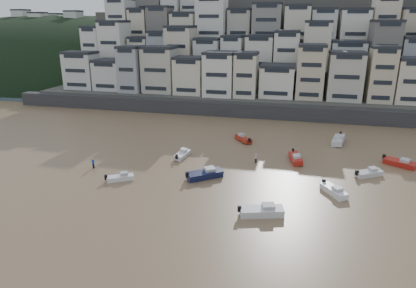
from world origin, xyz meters
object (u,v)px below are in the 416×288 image
(boat_g, at_px, (400,162))
(person_pink, at_px, (256,158))
(boat_f, at_px, (182,154))
(boat_e, at_px, (296,157))
(boat_h, at_px, (243,138))
(boat_d, at_px, (369,172))
(boat_i, at_px, (339,139))
(boat_c, at_px, (205,173))
(boat_b, at_px, (334,190))
(boat_j, at_px, (120,177))
(person_blue, at_px, (93,163))
(boat_a, at_px, (262,210))

(boat_g, xyz_separation_m, person_pink, (-23.65, -4.12, 0.12))
(boat_f, relative_size, boat_g, 0.90)
(boat_e, distance_m, boat_h, 13.87)
(boat_d, xyz_separation_m, boat_i, (-3.21, 16.05, 0.24))
(boat_c, xyz_separation_m, boat_e, (13.55, 10.68, -0.08))
(boat_h, bearing_deg, boat_e, -169.80)
(boat_b, height_order, boat_e, boat_e)
(boat_j, bearing_deg, boat_h, 25.37)
(boat_d, height_order, person_pink, person_pink)
(boat_d, height_order, boat_j, boat_d)
(boat_j, bearing_deg, boat_f, 30.95)
(boat_f, bearing_deg, person_blue, 129.56)
(boat_d, distance_m, boat_i, 16.37)
(boat_a, height_order, person_blue, person_blue)
(boat_i, bearing_deg, person_pink, -33.56)
(person_blue, bearing_deg, boat_j, -28.25)
(boat_j, height_order, person_blue, person_blue)
(boat_a, bearing_deg, boat_b, 25.96)
(boat_b, distance_m, boat_c, 19.06)
(boat_h, relative_size, boat_j, 1.15)
(boat_c, xyz_separation_m, person_blue, (-18.96, -0.29, 0.02))
(boat_i, height_order, person_pink, boat_i)
(boat_f, bearing_deg, boat_h, -31.75)
(boat_c, relative_size, person_pink, 3.57)
(boat_d, relative_size, boat_h, 0.95)
(boat_a, bearing_deg, boat_c, 118.96)
(boat_f, bearing_deg, boat_j, 158.84)
(boat_d, distance_m, boat_f, 31.08)
(boat_h, height_order, boat_j, boat_h)
(boat_d, bearing_deg, boat_e, 130.00)
(boat_g, height_order, boat_j, boat_g)
(person_blue, bearing_deg, boat_i, 29.72)
(boat_b, xyz_separation_m, boat_g, (11.55, 13.63, 0.05))
(boat_b, relative_size, boat_j, 1.16)
(boat_c, bearing_deg, boat_g, -16.08)
(boat_c, bearing_deg, boat_h, 42.77)
(boat_e, height_order, person_pink, person_pink)
(person_pink, bearing_deg, boat_f, -178.33)
(boat_c, height_order, boat_j, boat_c)
(boat_h, relative_size, person_blue, 2.92)
(boat_a, bearing_deg, person_pink, 82.36)
(boat_d, relative_size, boat_f, 0.98)
(person_blue, bearing_deg, person_pink, 18.59)
(boat_f, relative_size, boat_h, 0.97)
(person_blue, bearing_deg, boat_d, 9.26)
(boat_e, height_order, boat_i, boat_i)
(boat_i, bearing_deg, boat_g, 52.62)
(boat_h, xyz_separation_m, boat_j, (-15.46, -23.60, -0.09))
(boat_a, distance_m, boat_g, 30.39)
(boat_d, distance_m, boat_h, 25.35)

